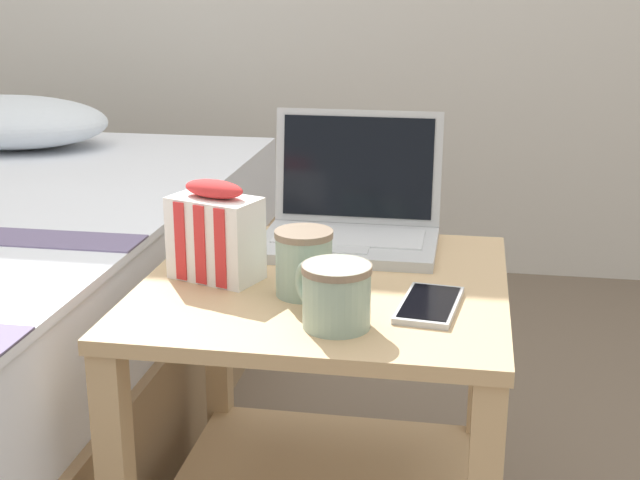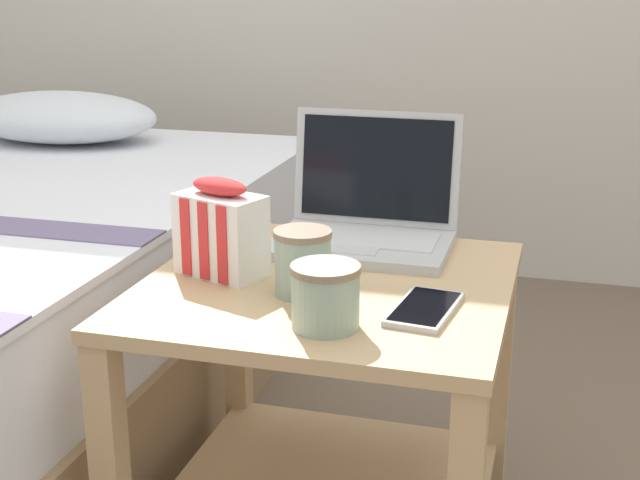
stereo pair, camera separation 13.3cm
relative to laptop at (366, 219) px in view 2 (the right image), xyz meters
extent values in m
ellipsoid|color=silver|center=(-1.05, 0.73, 0.02)|extent=(0.57, 0.36, 0.14)
cube|color=tan|center=(-0.01, -0.21, -0.06)|extent=(0.57, 0.57, 0.02)
cube|color=tan|center=(-0.27, 0.05, -0.31)|extent=(0.04, 0.04, 0.49)
cube|color=tan|center=(0.24, 0.05, -0.31)|extent=(0.04, 0.04, 0.49)
cube|color=#B7BABC|center=(0.00, -0.04, -0.04)|extent=(0.31, 0.21, 0.02)
cube|color=silver|center=(0.00, -0.02, -0.03)|extent=(0.26, 0.12, 0.00)
cube|color=silver|center=(0.00, -0.10, -0.03)|extent=(0.09, 0.05, 0.00)
cube|color=#B7BABC|center=(0.00, 0.08, 0.07)|extent=(0.31, 0.04, 0.21)
cube|color=black|center=(0.00, 0.08, 0.08)|extent=(0.28, 0.03, 0.18)
cube|color=red|center=(-0.08, 0.08, 0.04)|extent=(0.05, 0.01, 0.03)
cube|color=green|center=(-0.04, 0.10, 0.13)|extent=(0.04, 0.01, 0.03)
cube|color=black|center=(0.03, 0.08, 0.05)|extent=(0.03, 0.01, 0.03)
cylinder|color=#8CA593|center=(-0.03, -0.27, 0.00)|extent=(0.08, 0.08, 0.10)
cylinder|color=#7F6B56|center=(-0.03, -0.27, 0.05)|extent=(0.09, 0.09, 0.01)
cylinder|color=black|center=(-0.03, -0.27, 0.04)|extent=(0.08, 0.08, 0.01)
torus|color=#8CA593|center=(-0.05, -0.23, 0.01)|extent=(0.03, 0.08, 0.08)
cylinder|color=#8CA593|center=(0.03, -0.39, 0.00)|extent=(0.09, 0.09, 0.09)
cylinder|color=#7F6B56|center=(0.03, -0.39, 0.04)|extent=(0.10, 0.10, 0.01)
cylinder|color=black|center=(0.03, -0.39, 0.03)|extent=(0.08, 0.08, 0.01)
torus|color=#8CA593|center=(-0.01, -0.35, 0.00)|extent=(0.06, 0.05, 0.07)
cube|color=white|center=(-0.18, -0.22, 0.02)|extent=(0.16, 0.12, 0.13)
cube|color=red|center=(-0.23, -0.25, 0.02)|extent=(0.02, 0.01, 0.12)
cube|color=red|center=(-0.20, -0.26, 0.02)|extent=(0.02, 0.01, 0.12)
cube|color=red|center=(-0.16, -0.27, 0.02)|extent=(0.02, 0.01, 0.12)
ellipsoid|color=red|center=(-0.18, -0.22, 0.10)|extent=(0.11, 0.08, 0.03)
cube|color=#B7BABC|center=(0.16, -0.30, -0.04)|extent=(0.10, 0.16, 0.01)
cube|color=black|center=(0.16, -0.30, -0.04)|extent=(0.09, 0.15, 0.00)
camera|label=1|loc=(0.20, -1.50, 0.43)|focal=50.00mm
camera|label=2|loc=(0.33, -1.47, 0.43)|focal=50.00mm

